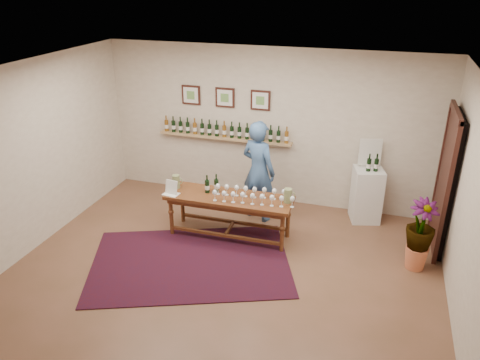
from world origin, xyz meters
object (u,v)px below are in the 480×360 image
(display_pedestal, at_px, (366,195))
(potted_plant, at_px, (420,235))
(person, at_px, (258,171))
(tasting_table, at_px, (229,202))

(display_pedestal, distance_m, potted_plant, 1.50)
(display_pedestal, relative_size, person, 0.53)
(tasting_table, xyz_separation_m, potted_plant, (2.84, -0.05, -0.06))
(display_pedestal, relative_size, potted_plant, 1.01)
(display_pedestal, xyz_separation_m, person, (-1.77, -0.48, 0.41))
(potted_plant, bearing_deg, person, 162.95)
(display_pedestal, height_order, potted_plant, display_pedestal)
(tasting_table, bearing_deg, display_pedestal, 30.11)
(tasting_table, xyz_separation_m, person, (0.27, 0.73, 0.27))
(tasting_table, height_order, display_pedestal, display_pedestal)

